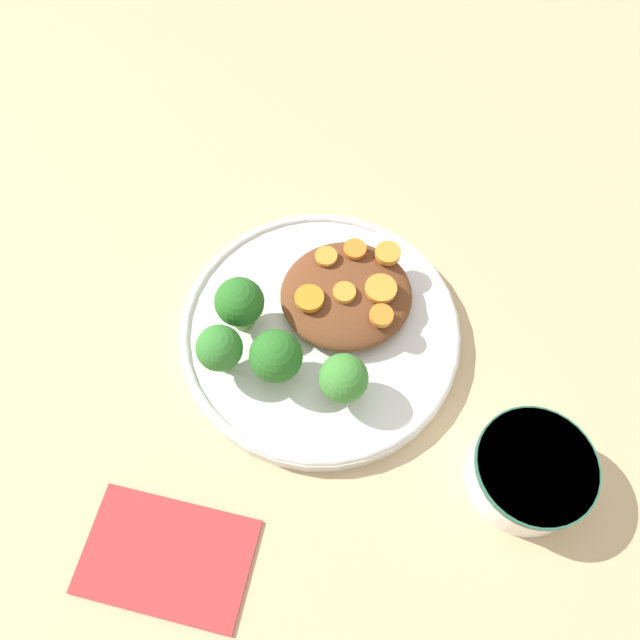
# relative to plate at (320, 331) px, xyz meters

# --- Properties ---
(ground_plane) EXTENTS (4.00, 4.00, 0.00)m
(ground_plane) POSITION_rel_plate_xyz_m (0.00, 0.00, -0.01)
(ground_plane) COLOR tan
(plate) EXTENTS (0.25, 0.25, 0.02)m
(plate) POSITION_rel_plate_xyz_m (0.00, 0.00, 0.00)
(plate) COLOR silver
(plate) RESTS_ON ground_plane
(dip_bowl) EXTENTS (0.09, 0.09, 0.05)m
(dip_bowl) POSITION_rel_plate_xyz_m (0.15, -0.15, 0.02)
(dip_bowl) COLOR white
(dip_bowl) RESTS_ON ground_plane
(stew_mound) EXTENTS (0.12, 0.11, 0.03)m
(stew_mound) POSITION_rel_plate_xyz_m (0.03, 0.02, 0.02)
(stew_mound) COLOR brown
(stew_mound) RESTS_ON plate
(broccoli_floret_0) EXTENTS (0.04, 0.04, 0.06)m
(broccoli_floret_0) POSITION_rel_plate_xyz_m (-0.04, -0.04, 0.04)
(broccoli_floret_0) COLOR #759E51
(broccoli_floret_0) RESTS_ON plate
(broccoli_floret_1) EXTENTS (0.04, 0.04, 0.05)m
(broccoli_floret_1) POSITION_rel_plate_xyz_m (0.01, -0.06, 0.04)
(broccoli_floret_1) COLOR #759E51
(broccoli_floret_1) RESTS_ON plate
(broccoli_floret_2) EXTENTS (0.04, 0.04, 0.06)m
(broccoli_floret_2) POSITION_rel_plate_xyz_m (-0.07, 0.01, 0.04)
(broccoli_floret_2) COLOR #759E51
(broccoli_floret_2) RESTS_ON plate
(broccoli_floret_3) EXTENTS (0.04, 0.04, 0.06)m
(broccoli_floret_3) POSITION_rel_plate_xyz_m (-0.08, -0.03, 0.04)
(broccoli_floret_3) COLOR #759E51
(broccoli_floret_3) RESTS_ON plate
(carrot_slice_0) EXTENTS (0.02, 0.02, 0.00)m
(carrot_slice_0) POSITION_rel_plate_xyz_m (0.04, 0.06, 0.03)
(carrot_slice_0) COLOR orange
(carrot_slice_0) RESTS_ON stew_mound
(carrot_slice_1) EXTENTS (0.03, 0.03, 0.01)m
(carrot_slice_1) POSITION_rel_plate_xyz_m (0.05, 0.02, 0.04)
(carrot_slice_1) COLOR orange
(carrot_slice_1) RESTS_ON stew_mound
(carrot_slice_2) EXTENTS (0.02, 0.02, 0.01)m
(carrot_slice_2) POSITION_rel_plate_xyz_m (0.02, 0.02, 0.04)
(carrot_slice_2) COLOR orange
(carrot_slice_2) RESTS_ON stew_mound
(carrot_slice_3) EXTENTS (0.02, 0.02, 0.00)m
(carrot_slice_3) POSITION_rel_plate_xyz_m (0.01, 0.06, 0.03)
(carrot_slice_3) COLOR orange
(carrot_slice_3) RESTS_ON stew_mound
(carrot_slice_4) EXTENTS (0.02, 0.02, 0.01)m
(carrot_slice_4) POSITION_rel_plate_xyz_m (0.07, 0.05, 0.04)
(carrot_slice_4) COLOR orange
(carrot_slice_4) RESTS_ON stew_mound
(carrot_slice_5) EXTENTS (0.03, 0.03, 0.01)m
(carrot_slice_5) POSITION_rel_plate_xyz_m (-0.01, 0.01, 0.04)
(carrot_slice_5) COLOR orange
(carrot_slice_5) RESTS_ON stew_mound
(carrot_slice_6) EXTENTS (0.02, 0.02, 0.01)m
(carrot_slice_6) POSITION_rel_plate_xyz_m (0.05, -0.01, 0.04)
(carrot_slice_6) COLOR orange
(carrot_slice_6) RESTS_ON stew_mound
(napkin) EXTENTS (0.15, 0.12, 0.01)m
(napkin) POSITION_rel_plate_xyz_m (-0.14, -0.18, -0.01)
(napkin) COLOR #B73333
(napkin) RESTS_ON ground_plane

